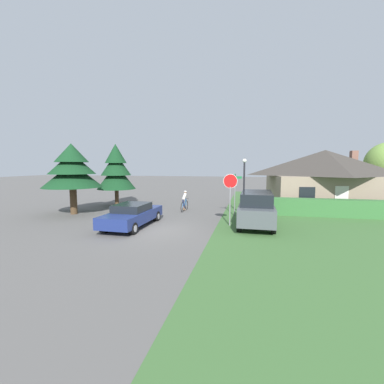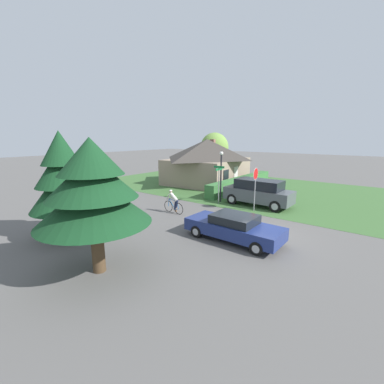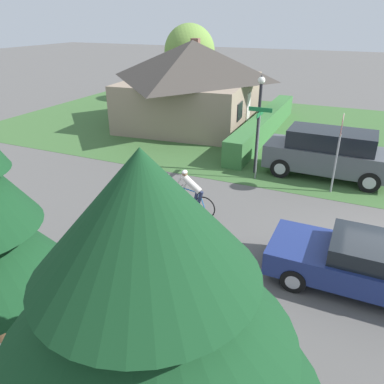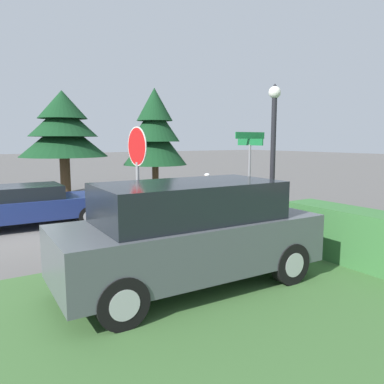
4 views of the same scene
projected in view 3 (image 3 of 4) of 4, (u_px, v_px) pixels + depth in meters
grass_verge_right at (305, 135)px, 20.80m from camera, size 16.00×36.00×0.01m
cottage_house at (193, 81)px, 22.21m from camera, size 9.69×8.10×4.75m
hedge_row at (264, 124)px, 20.49m from camera, size 11.29×0.90×1.19m
sedan_left_lane at (372, 266)px, 8.80m from camera, size 1.96×4.80×1.30m
cyclist at (191, 194)px, 12.14m from camera, size 0.44×1.75×1.56m
parked_suv_right at (328, 153)px, 14.95m from camera, size 2.04×4.92×1.95m
stop_sign at (340, 137)px, 13.12m from camera, size 0.81×0.07×2.97m
street_lamp at (259, 114)px, 14.70m from camera, size 0.28×0.28×3.97m
street_name_sign at (259, 131)px, 14.35m from camera, size 0.90×0.90×2.89m
conifer_tall_near at (149, 309)px, 3.89m from camera, size 4.06×4.06×4.99m
deciduous_tree_right at (190, 52)px, 27.68m from camera, size 3.72×3.72×5.54m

